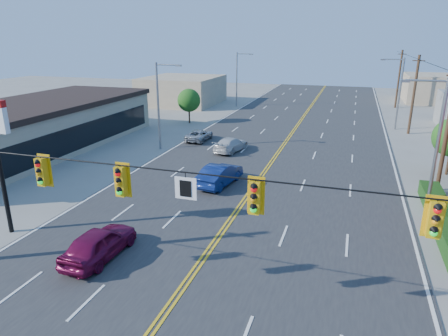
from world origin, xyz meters
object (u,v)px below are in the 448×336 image
(car_magenta, at_px, (99,244))
(car_white, at_px, (231,145))
(signal_span, at_px, (150,200))
(car_blue, at_px, (220,175))
(car_silver, at_px, (199,136))

(car_magenta, bearing_deg, car_white, -89.85)
(signal_span, xyz_separation_m, car_magenta, (-4.63, 3.14, -4.14))
(signal_span, bearing_deg, car_magenta, 145.87)
(signal_span, xyz_separation_m, car_blue, (-2.33, 14.35, -4.13))
(signal_span, height_order, car_magenta, signal_span)
(signal_span, height_order, car_silver, signal_span)
(car_blue, height_order, car_silver, car_blue)
(car_white, bearing_deg, signal_span, 111.57)
(car_blue, bearing_deg, car_white, -69.21)
(car_blue, xyz_separation_m, car_silver, (-6.09, 11.54, -0.20))
(car_blue, xyz_separation_m, car_white, (-1.85, 8.72, -0.12))
(car_magenta, distance_m, car_silver, 23.07)
(car_silver, bearing_deg, signal_span, 108.59)
(signal_span, distance_m, car_silver, 27.57)
(signal_span, distance_m, car_blue, 15.12)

